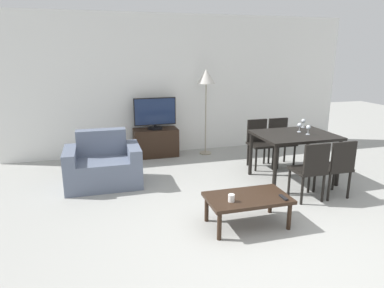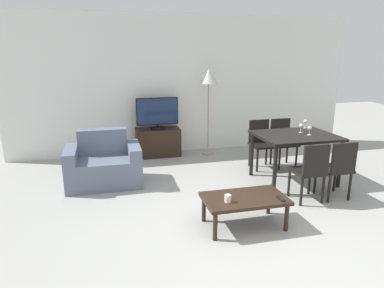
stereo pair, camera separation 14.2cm
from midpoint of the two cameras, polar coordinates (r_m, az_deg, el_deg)
ground_plane at (r=3.88m, az=12.22°, el=-16.14°), size 18.00×18.00×0.00m
wall_back at (r=6.95m, az=-2.04°, el=9.81°), size 6.96×0.06×2.70m
armchair at (r=5.44m, az=-15.30°, el=-3.57°), size 1.11×0.74×0.82m
tv_stand at (r=6.74m, az=-6.66°, el=0.25°), size 0.85×0.41×0.55m
tv at (r=6.62m, az=-6.80°, el=5.09°), size 0.81×0.28×0.61m
coffee_table at (r=4.07m, az=8.24°, el=-9.21°), size 0.96×0.56×0.37m
dining_table at (r=5.55m, az=15.97°, el=0.72°), size 1.19×0.93×0.76m
dining_chair_near at (r=4.87m, az=18.37°, el=-3.85°), size 0.40×0.40×0.84m
dining_chair_far at (r=6.34m, az=13.88°, el=0.78°), size 0.40×0.40×0.84m
dining_chair_near_right at (r=5.11m, az=22.27°, el=-3.34°), size 0.40×0.40×0.84m
dining_chair_far_left at (r=6.14m, az=10.48°, el=0.54°), size 0.40×0.40×0.84m
floor_lamp at (r=6.66m, az=1.74°, el=10.56°), size 0.35×0.35×1.68m
remote_primary at (r=4.08m, az=14.04°, el=-8.65°), size 0.04×0.15×0.02m
cup_white_near at (r=3.89m, az=5.53°, el=-8.96°), size 0.07×0.07×0.09m
wine_glass_left at (r=5.64m, az=16.80°, el=2.93°), size 0.07×0.07×0.15m
wine_glass_center at (r=6.02m, az=17.43°, el=3.61°), size 0.07×0.07×0.15m
wine_glass_right at (r=5.51m, az=18.12°, el=2.55°), size 0.07×0.07×0.15m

